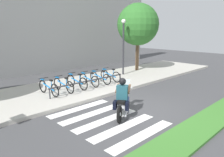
{
  "coord_description": "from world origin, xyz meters",
  "views": [
    {
      "loc": [
        -6.22,
        -5.24,
        3.12
      ],
      "look_at": [
        -0.08,
        1.07,
        1.12
      ],
      "focal_mm": 34.67,
      "sensor_mm": 36.0,
      "label": 1
    }
  ],
  "objects_px": {
    "bike_rack": "(90,81)",
    "motorcycle": "(123,102)",
    "street_lamp": "(123,42)",
    "bicycle_5": "(110,75)",
    "bicycle_3": "(89,80)",
    "bicycle_4": "(100,77)",
    "rider": "(122,94)",
    "bicycle_2": "(77,82)",
    "tree_near_rack": "(138,25)",
    "bicycle_0": "(49,88)",
    "bicycle_1": "(63,85)"
  },
  "relations": [
    {
      "from": "bicycle_0",
      "to": "motorcycle",
      "type": "bearing_deg",
      "value": -74.46
    },
    {
      "from": "bike_rack",
      "to": "street_lamp",
      "type": "height_order",
      "value": "street_lamp"
    },
    {
      "from": "motorcycle",
      "to": "street_lamp",
      "type": "height_order",
      "value": "street_lamp"
    },
    {
      "from": "bicycle_3",
      "to": "tree_near_rack",
      "type": "bearing_deg",
      "value": 12.49
    },
    {
      "from": "motorcycle",
      "to": "tree_near_rack",
      "type": "distance_m",
      "value": 8.96
    },
    {
      "from": "street_lamp",
      "to": "bicycle_5",
      "type": "bearing_deg",
      "value": -157.5
    },
    {
      "from": "bicycle_2",
      "to": "bicycle_3",
      "type": "distance_m",
      "value": 0.79
    },
    {
      "from": "bicycle_0",
      "to": "street_lamp",
      "type": "relative_size",
      "value": 0.45
    },
    {
      "from": "bicycle_0",
      "to": "bicycle_3",
      "type": "bearing_deg",
      "value": -0.0
    },
    {
      "from": "bicycle_2",
      "to": "bike_rack",
      "type": "distance_m",
      "value": 0.68
    },
    {
      "from": "bicycle_0",
      "to": "bicycle_5",
      "type": "xyz_separation_m",
      "value": [
        3.95,
        -0.0,
        -0.0
      ]
    },
    {
      "from": "bike_rack",
      "to": "tree_near_rack",
      "type": "xyz_separation_m",
      "value": [
        5.91,
        1.78,
        2.89
      ]
    },
    {
      "from": "bicycle_3",
      "to": "bike_rack",
      "type": "xyz_separation_m",
      "value": [
        -0.39,
        -0.55,
        0.08
      ]
    },
    {
      "from": "bike_rack",
      "to": "street_lamp",
      "type": "distance_m",
      "value": 4.54
    },
    {
      "from": "bicycle_5",
      "to": "street_lamp",
      "type": "height_order",
      "value": "street_lamp"
    },
    {
      "from": "motorcycle",
      "to": "bicycle_5",
      "type": "relative_size",
      "value": 1.16
    },
    {
      "from": "bicycle_2",
      "to": "bicycle_1",
      "type": "bearing_deg",
      "value": 179.91
    },
    {
      "from": "bicycle_0",
      "to": "bicycle_1",
      "type": "height_order",
      "value": "bicycle_0"
    },
    {
      "from": "bicycle_5",
      "to": "bicycle_3",
      "type": "bearing_deg",
      "value": 179.99
    },
    {
      "from": "street_lamp",
      "to": "bicycle_0",
      "type": "bearing_deg",
      "value": -172.11
    },
    {
      "from": "bicycle_3",
      "to": "bicycle_5",
      "type": "distance_m",
      "value": 1.58
    },
    {
      "from": "motorcycle",
      "to": "rider",
      "type": "height_order",
      "value": "rider"
    },
    {
      "from": "bicycle_0",
      "to": "bicycle_2",
      "type": "distance_m",
      "value": 1.58
    },
    {
      "from": "bicycle_1",
      "to": "bicycle_3",
      "type": "relative_size",
      "value": 1.05
    },
    {
      "from": "motorcycle",
      "to": "bicycle_4",
      "type": "bearing_deg",
      "value": 60.32
    },
    {
      "from": "rider",
      "to": "bicycle_2",
      "type": "bearing_deg",
      "value": 80.8
    },
    {
      "from": "bicycle_5",
      "to": "bike_rack",
      "type": "distance_m",
      "value": 2.05
    },
    {
      "from": "bicycle_4",
      "to": "bicycle_2",
      "type": "bearing_deg",
      "value": -179.96
    },
    {
      "from": "bicycle_0",
      "to": "bicycle_4",
      "type": "distance_m",
      "value": 3.16
    },
    {
      "from": "motorcycle",
      "to": "bicycle_3",
      "type": "height_order",
      "value": "motorcycle"
    },
    {
      "from": "bicycle_4",
      "to": "tree_near_rack",
      "type": "bearing_deg",
      "value": 14.49
    },
    {
      "from": "bicycle_0",
      "to": "bicycle_2",
      "type": "xyz_separation_m",
      "value": [
        1.58,
        -0.0,
        0.01
      ]
    },
    {
      "from": "bicycle_2",
      "to": "bicycle_4",
      "type": "bearing_deg",
      "value": 0.04
    },
    {
      "from": "bicycle_1",
      "to": "street_lamp",
      "type": "relative_size",
      "value": 0.44
    },
    {
      "from": "bicycle_4",
      "to": "bicycle_5",
      "type": "bearing_deg",
      "value": -0.05
    },
    {
      "from": "bicycle_3",
      "to": "motorcycle",
      "type": "bearing_deg",
      "value": -109.7
    },
    {
      "from": "rider",
      "to": "bike_rack",
      "type": "height_order",
      "value": "rider"
    },
    {
      "from": "rider",
      "to": "street_lamp",
      "type": "bearing_deg",
      "value": 42.74
    },
    {
      "from": "bicycle_2",
      "to": "tree_near_rack",
      "type": "relative_size",
      "value": 0.34
    },
    {
      "from": "bicycle_2",
      "to": "bicycle_4",
      "type": "height_order",
      "value": "bicycle_2"
    },
    {
      "from": "bicycle_0",
      "to": "bicycle_5",
      "type": "height_order",
      "value": "same"
    },
    {
      "from": "motorcycle",
      "to": "bicycle_1",
      "type": "height_order",
      "value": "motorcycle"
    },
    {
      "from": "bicycle_2",
      "to": "bicycle_5",
      "type": "xyz_separation_m",
      "value": [
        2.37,
        0.0,
        -0.01
      ]
    },
    {
      "from": "bike_rack",
      "to": "motorcycle",
      "type": "bearing_deg",
      "value": -106.5
    },
    {
      "from": "bicycle_1",
      "to": "bicycle_3",
      "type": "bearing_deg",
      "value": -0.02
    },
    {
      "from": "motorcycle",
      "to": "bicycle_1",
      "type": "bearing_deg",
      "value": 93.78
    },
    {
      "from": "motorcycle",
      "to": "street_lamp",
      "type": "distance_m",
      "value": 6.94
    },
    {
      "from": "bicycle_1",
      "to": "bicycle_3",
      "type": "height_order",
      "value": "bicycle_3"
    },
    {
      "from": "rider",
      "to": "bike_rack",
      "type": "relative_size",
      "value": 0.31
    },
    {
      "from": "bicycle_2",
      "to": "street_lamp",
      "type": "distance_m",
      "value": 4.79
    }
  ]
}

